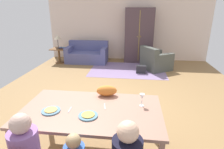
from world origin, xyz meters
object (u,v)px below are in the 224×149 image
plate_near_man (51,111)px  side_table (59,53)px  armchair (155,61)px  plate_near_child (88,116)px  dining_table (91,113)px  book_lower (63,48)px  table_lamp (57,37)px  wine_glass (142,97)px  couch (87,54)px  book_upper (62,48)px  handbag (141,69)px  cat (107,91)px  armoire (139,36)px

plate_near_man → side_table: plate_near_man is taller
plate_near_man → armchair: size_ratio=0.21×
plate_near_man → plate_near_child: (0.53, -0.06, 0.00)m
dining_table → plate_near_man: 0.55m
plate_near_child → book_lower: 5.42m
table_lamp → book_lower: 0.45m
wine_glass → plate_near_child: bearing=-152.5°
dining_table → plate_near_man: (-0.53, -0.12, 0.07)m
plate_near_man → table_lamp: table_lamp is taller
couch → armchair: (2.63, -0.69, 0.01)m
book_upper → couch: bearing=17.5°
handbag → cat: bearing=-100.9°
armchair → book_lower: (-3.55, 0.44, 0.28)m
dining_table → plate_near_man: bearing=-167.2°
table_lamp → dining_table: bearing=-63.1°
cat → couch: (-1.47, 4.54, -0.54)m
armchair → book_lower: bearing=172.9°
book_lower → dining_table: bearing=-64.7°
dining_table → armoire: armoire is taller
armchair → side_table: 3.74m
book_lower → armoire: bearing=10.7°
wine_glass → cat: size_ratio=0.58×
armchair → side_table: size_ratio=2.03×
dining_table → armoire: (0.72, 5.31, 0.35)m
plate_near_man → dining_table: bearing=12.8°
armchair → book_upper: armchair is taller
handbag → dining_table: bearing=-101.8°
cat → book_lower: (-2.39, 4.30, -0.25)m
dining_table → plate_near_child: size_ratio=7.69×
wine_glass → couch: bearing=112.7°
wine_glass → armoire: (0.02, 5.13, 0.16)m
wine_glass → table_lamp: (-3.10, 4.55, 0.12)m
plate_near_man → book_lower: bearing=109.4°
armoire → side_table: size_ratio=3.62×
plate_near_child → armchair: size_ratio=0.21×
side_table → book_upper: bearing=-11.1°
dining_table → handbag: size_ratio=6.01×
cat → side_table: (-2.55, 4.29, -0.47)m
wine_glass → table_lamp: size_ratio=0.34×
armchair → book_upper: bearing=173.6°
armoire → armchair: bearing=-59.4°
armoire → side_table: bearing=-169.6°
cat → book_lower: size_ratio=1.45×
table_lamp → cat: bearing=-59.2°
table_lamp → couch: bearing=13.4°
wine_glass → side_table: size_ratio=0.32×
dining_table → plate_near_child: (0.00, -0.18, 0.07)m
plate_near_child → cat: (0.15, 0.63, 0.08)m
side_table → table_lamp: size_ratio=1.07×
plate_near_child → couch: bearing=104.4°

